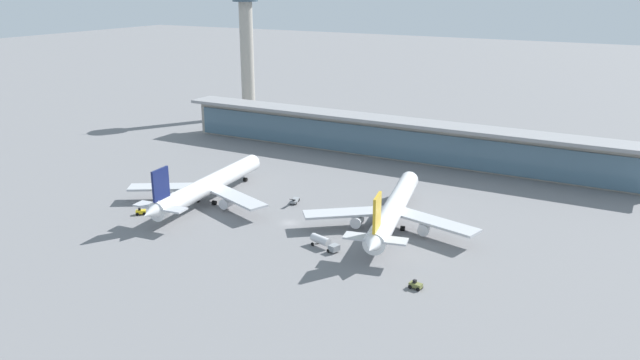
{
  "coord_description": "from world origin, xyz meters",
  "views": [
    {
      "loc": [
        85.91,
        -137.82,
        64.34
      ],
      "look_at": [
        0.0,
        17.64,
        7.61
      ],
      "focal_mm": 35.17,
      "sensor_mm": 36.0,
      "label": 1
    }
  ],
  "objects": [
    {
      "name": "ground_plane",
      "position": [
        0.0,
        0.0,
        0.0
      ],
      "size": [
        1200.0,
        1200.0,
        0.0
      ],
      "primitive_type": "plane",
      "color": "slate"
    },
    {
      "name": "airliner_left_stand",
      "position": [
        -30.67,
        2.96,
        5.21
      ],
      "size": [
        47.6,
        62.17,
        16.55
      ],
      "color": "white",
      "rests_on": "ground"
    },
    {
      "name": "airliner_centre_stand",
      "position": [
        26.41,
        10.85,
        5.21
      ],
      "size": [
        46.76,
        61.68,
        16.55
      ],
      "color": "white",
      "rests_on": "ground"
    },
    {
      "name": "service_truck_near_nose_grey",
      "position": [
        -7.21,
        14.79,
        0.81
      ],
      "size": [
        3.18,
        6.91,
        2.7
      ],
      "color": "gray",
      "rests_on": "ground"
    },
    {
      "name": "service_truck_under_wing_grey",
      "position": [
        16.53,
        -10.4,
        1.71
      ],
      "size": [
        8.88,
        4.68,
        2.95
      ],
      "color": "gray",
      "rests_on": "ground"
    },
    {
      "name": "service_truck_mid_apron_yellow",
      "position": [
        -40.85,
        -15.18,
        0.87
      ],
      "size": [
        3.25,
        3.2,
        2.05
      ],
      "color": "yellow",
      "rests_on": "ground"
    },
    {
      "name": "service_truck_by_tail_olive",
      "position": [
        44.62,
        -19.88,
        0.87
      ],
      "size": [
        3.08,
        2.1,
        2.05
      ],
      "color": "olive",
      "rests_on": "ground"
    },
    {
      "name": "terminal_building",
      "position": [
        0.0,
        76.8,
        7.87
      ],
      "size": [
        183.6,
        12.8,
        15.2
      ],
      "color": "#9E998E",
      "rests_on": "ground"
    },
    {
      "name": "control_tower",
      "position": [
        -92.34,
        112.1,
        36.76
      ],
      "size": [
        12.0,
        12.0,
        67.28
      ],
      "color": "#9E998E",
      "rests_on": "ground"
    },
    {
      "name": "safety_cone_alpha",
      "position": [
        -32.49,
        -15.77,
        0.32
      ],
      "size": [
        0.62,
        0.62,
        0.7
      ],
      "color": "orange",
      "rests_on": "ground"
    }
  ]
}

